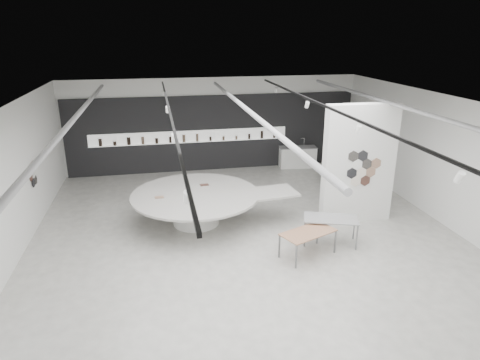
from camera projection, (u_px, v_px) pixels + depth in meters
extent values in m
cube|color=#BBB9B0|center=(251.00, 245.00, 11.72)|extent=(12.00, 14.00, 0.01)
cube|color=silver|center=(252.00, 106.00, 10.45)|extent=(12.00, 14.00, 0.01)
cube|color=white|center=(214.00, 124.00, 17.57)|extent=(12.00, 0.01, 3.80)
cube|color=white|center=(457.00, 166.00, 12.19)|extent=(0.01, 14.00, 3.80)
cube|color=white|center=(1.00, 196.00, 9.98)|extent=(0.01, 14.00, 3.80)
cylinder|color=#939396|center=(76.00, 116.00, 10.20)|extent=(0.12, 12.00, 0.12)
cylinder|color=#939396|center=(248.00, 110.00, 10.98)|extent=(0.12, 12.00, 0.12)
cylinder|color=#939396|center=(397.00, 105.00, 11.75)|extent=(0.12, 12.00, 0.12)
cube|color=black|center=(170.00, 113.00, 10.12)|extent=(0.05, 13.00, 0.06)
cylinder|color=white|center=(188.00, 197.00, 5.55)|extent=(0.11, 0.18, 0.21)
cylinder|color=white|center=(174.00, 138.00, 8.61)|extent=(0.11, 0.18, 0.21)
cylinder|color=white|center=(168.00, 109.00, 11.66)|extent=(0.11, 0.18, 0.21)
cylinder|color=white|center=(164.00, 93.00, 14.71)|extent=(0.11, 0.18, 0.21)
cube|color=black|center=(329.00, 108.00, 10.86)|extent=(0.05, 13.00, 0.06)
cylinder|color=white|center=(460.00, 177.00, 6.29)|extent=(0.11, 0.18, 0.21)
cylinder|color=white|center=(358.00, 129.00, 9.35)|extent=(0.11, 0.18, 0.21)
cylinder|color=white|center=(307.00, 105.00, 12.40)|extent=(0.11, 0.18, 0.21)
cylinder|color=white|center=(276.00, 90.00, 15.45)|extent=(0.11, 0.18, 0.21)
cylinder|color=black|center=(33.00, 183.00, 12.48)|extent=(0.03, 0.28, 0.28)
cylinder|color=black|center=(36.00, 180.00, 12.72)|extent=(0.03, 0.28, 0.28)
cylinder|color=white|center=(33.00, 174.00, 12.52)|extent=(0.03, 0.28, 0.28)
cylinder|color=#4E3027|center=(31.00, 177.00, 12.28)|extent=(0.03, 0.28, 0.28)
cylinder|color=silver|center=(31.00, 168.00, 12.33)|extent=(0.03, 0.28, 0.28)
cylinder|color=#97735C|center=(33.00, 165.00, 12.57)|extent=(0.03, 0.28, 0.28)
cube|color=black|center=(214.00, 133.00, 17.62)|extent=(11.80, 0.10, 3.10)
cube|color=white|center=(190.00, 136.00, 17.40)|extent=(8.00, 0.06, 0.46)
cube|color=white|center=(191.00, 142.00, 17.42)|extent=(8.00, 0.18, 0.02)
cylinder|color=black|center=(100.00, 142.00, 16.71)|extent=(0.13, 0.13, 0.29)
cylinder|color=black|center=(115.00, 143.00, 16.84)|extent=(0.13, 0.13, 0.15)
cylinder|color=black|center=(129.00, 141.00, 16.91)|extent=(0.14, 0.14, 0.30)
cylinder|color=brown|center=(143.00, 140.00, 17.01)|extent=(0.12, 0.12, 0.29)
cylinder|color=black|center=(157.00, 141.00, 17.13)|extent=(0.12, 0.12, 0.21)
cylinder|color=black|center=(170.00, 140.00, 17.22)|extent=(0.10, 0.10, 0.25)
cylinder|color=brown|center=(184.00, 138.00, 17.31)|extent=(0.12, 0.12, 0.30)
cylinder|color=brown|center=(197.00, 138.00, 17.41)|extent=(0.10, 0.10, 0.31)
cylinder|color=black|center=(210.00, 139.00, 17.53)|extent=(0.09, 0.09, 0.17)
cylinder|color=brown|center=(224.00, 138.00, 17.64)|extent=(0.10, 0.10, 0.16)
cylinder|color=brown|center=(236.00, 138.00, 17.74)|extent=(0.09, 0.09, 0.15)
cylinder|color=black|center=(249.00, 136.00, 17.83)|extent=(0.09, 0.09, 0.21)
cylinder|color=black|center=(262.00, 135.00, 17.91)|extent=(0.11, 0.11, 0.31)
cylinder|color=black|center=(274.00, 134.00, 18.01)|extent=(0.11, 0.11, 0.29)
cube|color=white|center=(359.00, 164.00, 12.69)|extent=(2.20, 0.35, 3.60)
cylinder|color=silver|center=(361.00, 173.00, 12.58)|extent=(0.34, 0.03, 0.34)
cylinder|color=#97735C|center=(371.00, 172.00, 12.64)|extent=(0.34, 0.03, 0.34)
cylinder|color=black|center=(352.00, 173.00, 12.53)|extent=(0.34, 0.03, 0.34)
cylinder|color=black|center=(367.00, 164.00, 12.52)|extent=(0.34, 0.03, 0.34)
cylinder|color=white|center=(357.00, 165.00, 12.47)|extent=(0.34, 0.03, 0.34)
cylinder|color=#4E3027|center=(365.00, 181.00, 12.69)|extent=(0.34, 0.03, 0.34)
cylinder|color=silver|center=(356.00, 181.00, 12.64)|extent=(0.34, 0.03, 0.34)
cylinder|color=#97735C|center=(376.00, 163.00, 12.58)|extent=(0.34, 0.03, 0.34)
cylinder|color=black|center=(363.00, 156.00, 12.41)|extent=(0.34, 0.03, 0.34)
cylinder|color=black|center=(353.00, 156.00, 12.36)|extent=(0.34, 0.03, 0.34)
cylinder|color=white|center=(196.00, 209.00, 12.90)|extent=(1.52, 1.52, 0.90)
cylinder|color=#ADA9A3|center=(195.00, 194.00, 12.74)|extent=(4.22, 4.22, 0.06)
cube|color=#ADA9A3|center=(268.00, 193.00, 12.86)|extent=(1.81, 1.24, 0.06)
cube|color=#97735C|center=(159.00, 197.00, 12.42)|extent=(0.28, 0.22, 0.01)
cube|color=#4E3027|center=(204.00, 185.00, 13.42)|extent=(0.28, 0.22, 0.01)
cube|color=#A37254|center=(308.00, 232.00, 10.97)|extent=(1.60, 1.23, 0.03)
cube|color=slate|center=(296.00, 257.00, 10.46)|extent=(0.05, 0.05, 0.65)
cube|color=slate|center=(279.00, 246.00, 10.96)|extent=(0.05, 0.05, 0.65)
cube|color=slate|center=(335.00, 242.00, 11.20)|extent=(0.05, 0.05, 0.65)
cube|color=slate|center=(318.00, 233.00, 11.70)|extent=(0.05, 0.05, 0.65)
cube|color=gray|center=(331.00, 218.00, 11.61)|extent=(1.60, 1.16, 0.03)
cube|color=slate|center=(305.00, 235.00, 11.52)|extent=(0.05, 0.05, 0.71)
cube|color=slate|center=(305.00, 224.00, 12.12)|extent=(0.05, 0.05, 0.71)
cube|color=slate|center=(357.00, 238.00, 11.35)|extent=(0.05, 0.05, 0.71)
cube|color=slate|center=(354.00, 227.00, 11.95)|extent=(0.05, 0.05, 0.71)
cube|color=white|center=(298.00, 157.00, 18.25)|extent=(1.57, 0.71, 0.86)
cube|color=gray|center=(298.00, 147.00, 18.10)|extent=(1.62, 0.75, 0.03)
cylinder|color=silver|center=(304.00, 142.00, 18.20)|extent=(0.02, 0.02, 0.34)
cylinder|color=silver|center=(302.00, 138.00, 18.14)|extent=(0.15, 0.04, 0.02)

